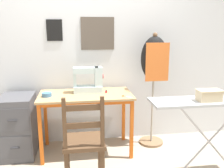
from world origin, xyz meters
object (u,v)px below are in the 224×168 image
Objects in this scene: sewing_machine at (90,81)px; thread_spool_near_machine at (106,92)px; ironing_board at (212,104)px; scissors at (125,96)px; filing_cabinet at (19,126)px; storage_box at (209,95)px; wooden_chair at (84,142)px; fabric_bowl at (47,95)px; dress_form at (154,64)px.

sewing_machine reaches higher than thread_spool_near_machine.
thread_spool_near_machine is 0.03× the size of ironing_board.
filing_cabinet is at bearing 170.29° from scissors.
storage_box is (1.96, -0.86, 0.55)m from filing_cabinet.
thread_spool_near_machine is 0.04× the size of wooden_chair.
ironing_board is (1.66, -0.73, 0.03)m from fabric_bowl.
ironing_board reaches higher than scissors.
ironing_board is at bearing -39.90° from thread_spool_near_machine.
thread_spool_near_machine is 0.02× the size of dress_form.
dress_form is 0.97m from storage_box.
scissors is 0.28m from thread_spool_near_machine.
wooden_chair is at bearing -57.68° from fabric_bowl.
filing_cabinet is (-1.07, 0.02, -0.40)m from thread_spool_near_machine.
scissors is at bearing -8.26° from fabric_bowl.
wooden_chair reaches higher than fabric_bowl.
filing_cabinet is 1.85m from dress_form.
sewing_machine is 0.39× the size of wooden_chair.
storage_box is (1.59, -0.77, 0.14)m from fabric_bowl.
ironing_board is at bearing -38.69° from scissors.
dress_form reaches higher than scissors.
dress_form is (0.94, 0.79, 0.63)m from wooden_chair.
wooden_chair is 1.28m from storage_box.
scissors is 0.08× the size of dress_form.
thread_spool_near_machine is at bearing 135.98° from scissors.
ironing_board is at bearing -4.35° from wooden_chair.
fabric_bowl is 3.42× the size of thread_spool_near_machine.
dress_form reaches higher than storage_box.
storage_box is at bearing -43.37° from thread_spool_near_machine.
thread_spool_near_machine is at bearing 140.10° from ironing_board.
storage_box is at bearing -39.80° from sewing_machine.
scissors is 0.78m from wooden_chair.
fabric_bowl is 1.77m from storage_box.
scissors reaches higher than filing_cabinet.
storage_box reaches higher than wooden_chair.
wooden_chair is 4.21× the size of storage_box.
scissors is 0.96m from ironing_board.
wooden_chair is 1.31m from ironing_board.
ironing_board is (0.95, -0.79, 0.04)m from thread_spool_near_machine.
thread_spool_near_machine is 1.24m from ironing_board.
wooden_chair is at bearing -98.23° from sewing_machine.
storage_box reaches higher than fabric_bowl.
dress_form reaches higher than wooden_chair.
sewing_machine is 3.23× the size of fabric_bowl.
fabric_bowl is 0.93× the size of scissors.
storage_box is at bearing -43.18° from scissors.
sewing_machine is at bearing 140.20° from storage_box.
fabric_bowl reaches higher than thread_spool_near_machine.
storage_box reaches higher than ironing_board.
ironing_board is (1.15, -0.86, -0.09)m from sewing_machine.
dress_form is at bearing 8.19° from thread_spool_near_machine.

